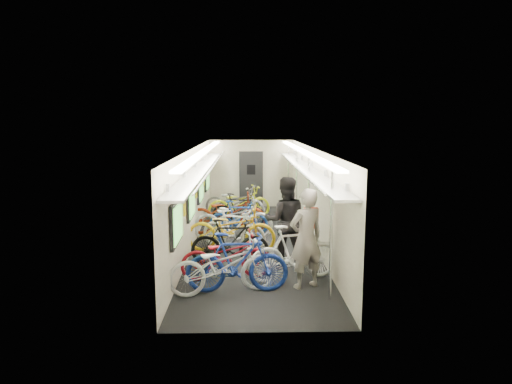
{
  "coord_description": "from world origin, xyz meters",
  "views": [
    {
      "loc": [
        -0.2,
        -11.28,
        3.07
      ],
      "look_at": [
        0.09,
        1.01,
        1.15
      ],
      "focal_mm": 32.0,
      "sensor_mm": 36.0,
      "label": 1
    }
  ],
  "objects_px": {
    "passenger_mid": "(285,221)",
    "backpack": "(311,218)",
    "bicycle_0": "(223,266)",
    "bicycle_1": "(237,263)",
    "passenger_near": "(306,239)"
  },
  "relations": [
    {
      "from": "bicycle_0",
      "to": "bicycle_1",
      "type": "bearing_deg",
      "value": -90.4
    },
    {
      "from": "passenger_mid",
      "to": "backpack",
      "type": "bearing_deg",
      "value": 107.71
    },
    {
      "from": "passenger_near",
      "to": "passenger_mid",
      "type": "distance_m",
      "value": 1.5
    },
    {
      "from": "passenger_near",
      "to": "passenger_mid",
      "type": "height_order",
      "value": "passenger_mid"
    },
    {
      "from": "bicycle_1",
      "to": "backpack",
      "type": "xyz_separation_m",
      "value": [
        1.38,
        0.41,
        0.72
      ]
    },
    {
      "from": "backpack",
      "to": "passenger_mid",
      "type": "bearing_deg",
      "value": 106.3
    },
    {
      "from": "bicycle_1",
      "to": "bicycle_0",
      "type": "bearing_deg",
      "value": 101.95
    },
    {
      "from": "bicycle_0",
      "to": "bicycle_1",
      "type": "relative_size",
      "value": 1.07
    },
    {
      "from": "bicycle_0",
      "to": "passenger_mid",
      "type": "bearing_deg",
      "value": -49.61
    },
    {
      "from": "bicycle_0",
      "to": "backpack",
      "type": "height_order",
      "value": "backpack"
    },
    {
      "from": "passenger_near",
      "to": "bicycle_0",
      "type": "bearing_deg",
      "value": -14.46
    },
    {
      "from": "bicycle_0",
      "to": "backpack",
      "type": "distance_m",
      "value": 1.85
    },
    {
      "from": "passenger_near",
      "to": "passenger_mid",
      "type": "bearing_deg",
      "value": -105.23
    },
    {
      "from": "passenger_mid",
      "to": "bicycle_0",
      "type": "bearing_deg",
      "value": 56.3
    },
    {
      "from": "bicycle_1",
      "to": "passenger_mid",
      "type": "relative_size",
      "value": 0.98
    }
  ]
}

